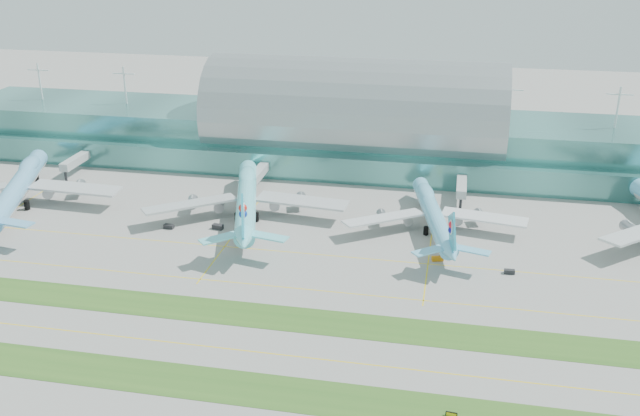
% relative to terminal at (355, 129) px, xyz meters
% --- Properties ---
extents(ground, '(700.00, 700.00, 0.00)m').
position_rel_terminal_xyz_m(ground, '(-0.01, -128.79, -14.23)').
color(ground, gray).
rests_on(ground, ground).
extents(terminal, '(340.00, 69.10, 36.00)m').
position_rel_terminal_xyz_m(terminal, '(0.00, 0.00, 0.00)').
color(terminal, '#3D7A75').
rests_on(terminal, ground).
extents(grass_strip_near, '(420.00, 12.00, 0.08)m').
position_rel_terminal_xyz_m(grass_strip_near, '(-0.01, -156.79, -14.19)').
color(grass_strip_near, '#2D591E').
rests_on(grass_strip_near, ground).
extents(grass_strip_far, '(420.00, 12.00, 0.08)m').
position_rel_terminal_xyz_m(grass_strip_far, '(-0.01, -126.79, -14.19)').
color(grass_strip_far, '#2D591E').
rests_on(grass_strip_far, ground).
extents(taxiline_b, '(420.00, 0.35, 0.01)m').
position_rel_terminal_xyz_m(taxiline_b, '(-0.01, -142.79, -14.22)').
color(taxiline_b, yellow).
rests_on(taxiline_b, ground).
extents(taxiline_c, '(420.00, 0.35, 0.01)m').
position_rel_terminal_xyz_m(taxiline_c, '(-0.01, -110.79, -14.22)').
color(taxiline_c, yellow).
rests_on(taxiline_c, ground).
extents(taxiline_d, '(420.00, 0.35, 0.01)m').
position_rel_terminal_xyz_m(taxiline_d, '(-0.01, -88.79, -14.22)').
color(taxiline_d, yellow).
rests_on(taxiline_d, ground).
extents(airliner_a, '(68.99, 80.28, 22.85)m').
position_rel_terminal_xyz_m(airliner_a, '(-108.96, -69.69, -7.18)').
color(airliner_a, '#62ABD9').
rests_on(airliner_a, ground).
extents(airliner_b, '(66.87, 77.34, 21.66)m').
position_rel_terminal_xyz_m(airliner_b, '(-27.25, -64.09, -7.54)').
color(airliner_b, '#67D8E4').
rests_on(airliner_b, ground).
extents(airliner_c, '(58.73, 67.60, 18.76)m').
position_rel_terminal_xyz_m(airliner_c, '(35.26, -63.33, -8.44)').
color(airliner_c, '#67BFE4').
rests_on(airliner_c, ground).
extents(gse_b, '(3.92, 2.27, 1.61)m').
position_rel_terminal_xyz_m(gse_b, '(-108.53, -81.75, -13.42)').
color(gse_b, black).
rests_on(gse_b, ground).
extents(gse_c, '(3.38, 2.00, 1.35)m').
position_rel_terminal_xyz_m(gse_c, '(-49.46, -79.03, -13.55)').
color(gse_c, black).
rests_on(gse_c, ground).
extents(gse_d, '(3.82, 2.46, 1.58)m').
position_rel_terminal_xyz_m(gse_d, '(-33.55, -76.47, -13.44)').
color(gse_d, black).
rests_on(gse_d, ground).
extents(gse_e, '(3.69, 2.44, 1.22)m').
position_rel_terminal_xyz_m(gse_e, '(37.94, -85.94, -13.62)').
color(gse_e, '#C4710B').
rests_on(gse_e, ground).
extents(gse_f, '(3.02, 1.55, 1.24)m').
position_rel_terminal_xyz_m(gse_f, '(58.49, -90.48, -13.61)').
color(gse_f, black).
rests_on(gse_f, ground).
extents(taxiway_sign_east, '(2.42, 0.51, 1.02)m').
position_rel_terminal_xyz_m(taxiway_sign_east, '(43.79, -157.58, -13.72)').
color(taxiway_sign_east, black).
rests_on(taxiway_sign_east, ground).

